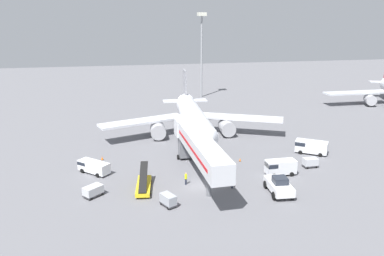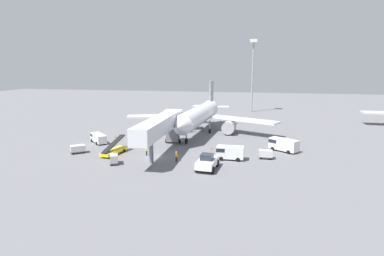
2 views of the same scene
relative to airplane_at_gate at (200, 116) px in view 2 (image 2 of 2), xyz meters
name	(u,v)px [view 2 (image 2 of 2)]	position (x,y,z in m)	size (l,w,h in m)	color
ground_plane	(154,157)	(-3.87, -22.45, -4.20)	(300.00, 300.00, 0.00)	slate
airplane_at_gate	(200,116)	(0.00, 0.00, 0.00)	(37.56, 34.20, 12.00)	silver
jet_bridge	(162,125)	(-3.37, -19.45, 1.00)	(3.78, 22.78, 6.91)	silver
pushback_tug	(207,162)	(6.36, -27.06, -3.01)	(3.22, 5.68, 2.53)	white
belt_loader_truck	(114,150)	(-11.73, -22.10, -3.44)	(2.78, 6.50, 3.07)	yellow
service_van_outer_left	(98,138)	(-18.92, -14.52, -3.10)	(5.16, 5.04, 1.89)	white
service_van_mid_left	(229,152)	(9.19, -21.05, -2.87)	(4.61, 2.19, 2.34)	white
service_van_outer_right	(283,144)	(18.55, -13.26, -2.86)	(5.64, 4.87, 2.36)	silver
baggage_cart_far_center	(266,154)	(15.34, -19.21, -3.35)	(2.27, 1.35, 1.54)	#38383D
baggage_cart_mid_center	(78,149)	(-18.57, -22.85, -3.37)	(2.90, 2.77, 1.50)	#38383D
baggage_cart_mid_right	(114,159)	(-9.05, -27.59, -3.32)	(2.12, 2.58, 1.59)	#38383D
ground_crew_worker_foreground	(176,156)	(0.61, -24.15, -3.24)	(0.49, 0.49, 1.81)	#1E2333
ground_crew_worker_midground	(147,150)	(-5.61, -21.63, -3.21)	(0.46, 0.46, 1.86)	#1E2333
safety_cone_alpha	(115,136)	(-17.73, -8.99, -3.87)	(0.43, 0.43, 0.65)	black
safety_cone_bravo	(134,142)	(-11.36, -13.38, -3.92)	(0.36, 0.36, 0.56)	black
safety_cone_charlie	(212,147)	(5.10, -14.37, -3.94)	(0.34, 0.34, 0.53)	black
apron_light_mast	(253,62)	(11.01, 40.21, 13.19)	(2.40, 2.40, 24.95)	#93969B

